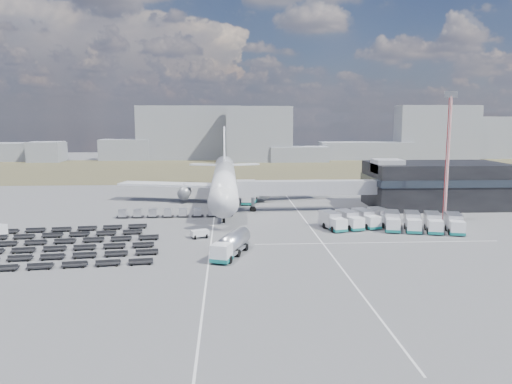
{
  "coord_description": "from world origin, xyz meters",
  "views": [
    {
      "loc": [
        0.7,
        -85.41,
        20.09
      ],
      "look_at": [
        6.96,
        21.95,
        4.0
      ],
      "focal_mm": 35.0,
      "sensor_mm": 36.0,
      "label": 1
    }
  ],
  "objects": [
    {
      "name": "pushback_tug",
      "position": [
        -4.0,
        -3.04,
        0.67
      ],
      "size": [
        3.3,
        2.59,
        1.35
      ],
      "primitive_type": "cube",
      "rotation": [
        0.0,
        0.0,
        0.38
      ],
      "color": "silver",
      "rests_on": "ground"
    },
    {
      "name": "jet_bridge",
      "position": [
        15.9,
        20.42,
        5.05
      ],
      "size": [
        30.3,
        3.8,
        7.05
      ],
      "color": "#939399",
      "rests_on": "ground"
    },
    {
      "name": "service_trucks_near",
      "position": [
        24.71,
        3.48,
        1.54
      ],
      "size": [
        14.15,
        10.12,
        2.84
      ],
      "rotation": [
        0.0,
        0.0,
        0.26
      ],
      "color": "silver",
      "rests_on": "ground"
    },
    {
      "name": "ground",
      "position": [
        0.0,
        0.0,
        0.0
      ],
      "size": [
        420.0,
        420.0,
        0.0
      ],
      "primitive_type": "plane",
      "color": "#565659",
      "rests_on": "ground"
    },
    {
      "name": "baggage_dollies",
      "position": [
        -25.85,
        -8.26,
        0.4
      ],
      "size": [
        32.53,
        28.15,
        0.79
      ],
      "rotation": [
        0.0,
        0.0,
        0.13
      ],
      "color": "black",
      "rests_on": "ground"
    },
    {
      "name": "grass_strip",
      "position": [
        0.0,
        110.0,
        0.01
      ],
      "size": [
        420.0,
        90.0,
        0.01
      ],
      "primitive_type": "cube",
      "color": "#46432A",
      "rests_on": "ground"
    },
    {
      "name": "catering_truck",
      "position": [
        5.89,
        30.26,
        1.65
      ],
      "size": [
        4.12,
        7.42,
        3.22
      ],
      "rotation": [
        0.0,
        0.0,
        -0.19
      ],
      "color": "silver",
      "rests_on": "ground"
    },
    {
      "name": "fuel_tanker",
      "position": [
        1.19,
        -14.39,
        1.68
      ],
      "size": [
        6.11,
        10.66,
        3.36
      ],
      "rotation": [
        0.0,
        0.0,
        -0.36
      ],
      "color": "silver",
      "rests_on": "ground"
    },
    {
      "name": "lane_markings",
      "position": [
        9.77,
        3.0,
        0.01
      ],
      "size": [
        47.12,
        110.0,
        0.01
      ],
      "color": "silver",
      "rests_on": "ground"
    },
    {
      "name": "skyline",
      "position": [
        10.02,
        153.14,
        10.19
      ],
      "size": [
        304.85,
        26.9,
        25.95
      ],
      "color": "gray",
      "rests_on": "ground"
    },
    {
      "name": "airliner",
      "position": [
        0.0,
        32.38,
        5.29
      ],
      "size": [
        51.59,
        64.53,
        17.62
      ],
      "color": "silver",
      "rests_on": "ground"
    },
    {
      "name": "service_trucks_far",
      "position": [
        35.55,
        -0.12,
        1.59
      ],
      "size": [
        14.59,
        10.38,
        2.93
      ],
      "rotation": [
        0.0,
        0.0,
        -0.26
      ],
      "color": "silver",
      "rests_on": "ground"
    },
    {
      "name": "floodlight_mast",
      "position": [
        41.7,
        4.99,
        12.46
      ],
      "size": [
        2.35,
        1.92,
        24.86
      ],
      "rotation": [
        0.0,
        0.0,
        -0.38
      ],
      "color": "#AF1C1C",
      "rests_on": "ground"
    },
    {
      "name": "terminal",
      "position": [
        47.77,
        23.96,
        5.25
      ],
      "size": [
        30.4,
        16.4,
        11.0
      ],
      "color": "black",
      "rests_on": "ground"
    },
    {
      "name": "uld_row",
      "position": [
        -9.9,
        14.79,
        0.95
      ],
      "size": [
        23.47,
        1.92,
        1.59
      ],
      "rotation": [
        0.0,
        0.0,
        0.02
      ],
      "color": "black",
      "rests_on": "ground"
    }
  ]
}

